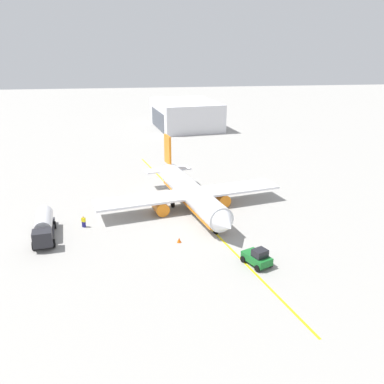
# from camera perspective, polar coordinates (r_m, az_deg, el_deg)

# --- Properties ---
(ground_plane) EXTENTS (400.00, 400.00, 0.00)m
(ground_plane) POSITION_cam_1_polar(r_m,az_deg,el_deg) (65.58, -0.00, -2.47)
(ground_plane) COLOR #9E9B96
(airplane) EXTENTS (29.63, 30.68, 9.56)m
(airplane) POSITION_cam_1_polar(r_m,az_deg,el_deg) (65.09, -0.16, -0.19)
(airplane) COLOR white
(airplane) RESTS_ON ground
(fuel_tanker) EXTENTS (9.95, 3.94, 3.15)m
(fuel_tanker) POSITION_cam_1_polar(r_m,az_deg,el_deg) (59.21, -19.97, -4.48)
(fuel_tanker) COLOR #2D2D33
(fuel_tanker) RESTS_ON ground
(pushback_tug) EXTENTS (4.11, 3.50, 2.20)m
(pushback_tug) POSITION_cam_1_polar(r_m,az_deg,el_deg) (49.97, 9.10, -8.98)
(pushback_tug) COLOR #196B28
(pushback_tug) RESTS_ON ground
(refueling_worker) EXTENTS (0.58, 0.63, 1.71)m
(refueling_worker) POSITION_cam_1_polar(r_m,az_deg,el_deg) (61.17, -14.87, -4.04)
(refueling_worker) COLOR navy
(refueling_worker) RESTS_ON ground
(safety_cone_nose) EXTENTS (0.60, 0.60, 0.66)m
(safety_cone_nose) POSITION_cam_1_polar(r_m,az_deg,el_deg) (54.96, -1.80, -6.72)
(safety_cone_nose) COLOR #F2590F
(safety_cone_nose) RESTS_ON ground
(distant_hangar) EXTENTS (27.85, 21.38, 8.29)m
(distant_hangar) POSITION_cam_1_polar(r_m,az_deg,el_deg) (131.94, -0.91, 10.79)
(distant_hangar) COLOR silver
(distant_hangar) RESTS_ON ground
(taxi_line_marking) EXTENTS (64.10, 14.54, 0.01)m
(taxi_line_marking) POSITION_cam_1_polar(r_m,az_deg,el_deg) (65.58, -0.00, -2.46)
(taxi_line_marking) COLOR yellow
(taxi_line_marking) RESTS_ON ground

